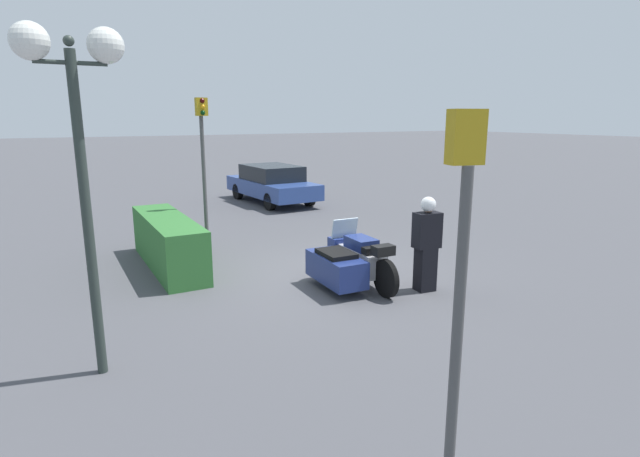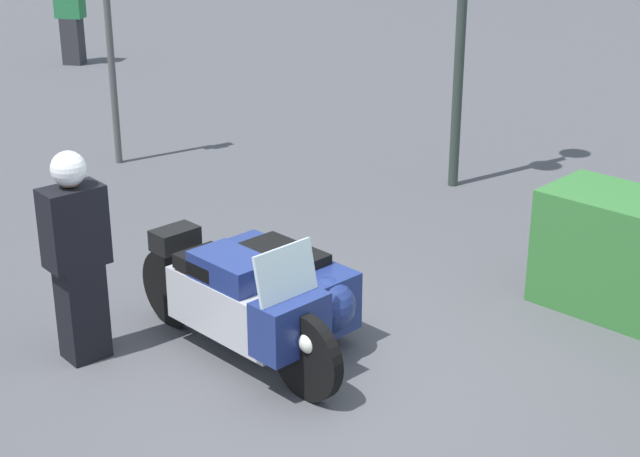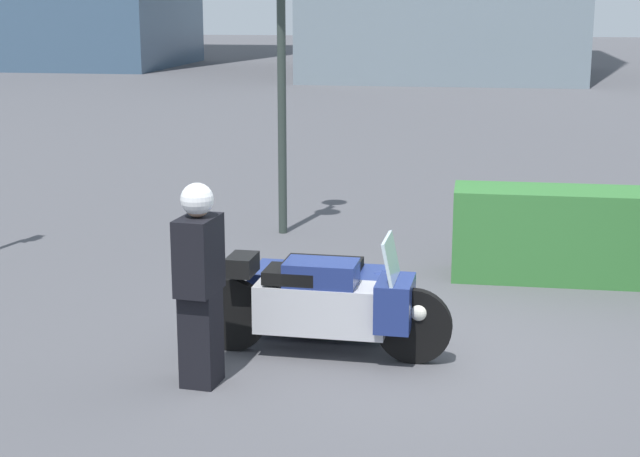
% 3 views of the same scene
% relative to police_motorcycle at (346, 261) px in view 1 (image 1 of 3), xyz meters
% --- Properties ---
extents(ground_plane, '(160.00, 160.00, 0.00)m').
position_rel_police_motorcycle_xyz_m(ground_plane, '(0.68, 0.04, -0.48)').
color(ground_plane, '#4C4C51').
extents(police_motorcycle, '(2.42, 1.27, 1.17)m').
position_rel_police_motorcycle_xyz_m(police_motorcycle, '(0.00, 0.00, 0.00)').
color(police_motorcycle, black).
rests_on(police_motorcycle, ground).
extents(officer_rider, '(0.34, 0.51, 1.77)m').
position_rel_police_motorcycle_xyz_m(officer_rider, '(-0.96, -1.14, 0.46)').
color(officer_rider, black).
rests_on(officer_rider, ground).
extents(hedge_bush_curbside, '(3.62, 0.84, 1.08)m').
position_rel_police_motorcycle_xyz_m(hedge_bush_curbside, '(2.89, 2.69, 0.06)').
color(hedge_bush_curbside, '#337033').
rests_on(hedge_bush_curbside, ground).
extents(twin_lamp_post, '(0.41, 1.16, 4.17)m').
position_rel_police_motorcycle_xyz_m(twin_lamp_post, '(-1.36, 4.47, 2.91)').
color(twin_lamp_post, '#2D3833').
rests_on(twin_lamp_post, ground).
extents(traffic_light_near, '(0.23, 0.27, 3.59)m').
position_rel_police_motorcycle_xyz_m(traffic_light_near, '(3.60, 1.63, 1.87)').
color(traffic_light_near, '#4C4C4C').
rests_on(traffic_light_near, ground).
extents(traffic_light_far, '(0.22, 0.29, 3.23)m').
position_rel_police_motorcycle_xyz_m(traffic_light_far, '(-5.10, 2.15, 1.66)').
color(traffic_light_far, '#4C4C4C').
rests_on(traffic_light_far, ground).
extents(parked_car_background, '(4.65, 2.04, 1.40)m').
position_rel_police_motorcycle_xyz_m(parked_car_background, '(9.42, -2.57, 0.26)').
color(parked_car_background, '#2D478C').
rests_on(parked_car_background, ground).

